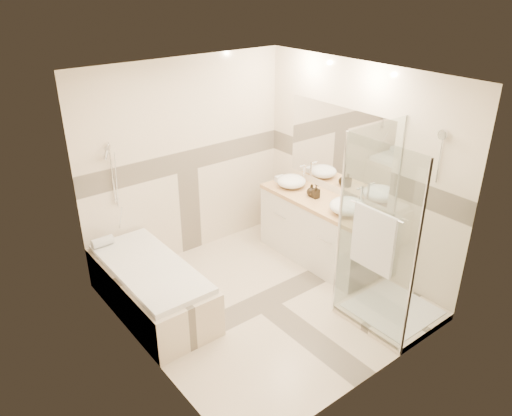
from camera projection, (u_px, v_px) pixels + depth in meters
room at (267, 199)px, 5.11m from camera, size 2.82×3.02×2.52m
bathtub at (151, 285)px, 5.37m from camera, size 0.75×1.70×0.56m
vanity at (318, 229)px, 6.27m from camera, size 0.58×1.62×0.85m
shower_enclosure at (384, 277)px, 5.17m from camera, size 0.96×0.93×2.04m
vessel_sink_near at (291, 181)px, 6.39m from camera, size 0.38×0.38×0.15m
vessel_sink_far at (348, 206)px, 5.70m from camera, size 0.42×0.42×0.17m
faucet_near at (304, 172)px, 6.48m from camera, size 0.11×0.03×0.26m
faucet_far at (361, 195)px, 5.79m from camera, size 0.11×0.03×0.28m
amenity_bottle_a at (316, 191)px, 6.07m from camera, size 0.08×0.08×0.17m
amenity_bottle_b at (311, 190)px, 6.13m from camera, size 0.15×0.15×0.15m
folded_towels at (283, 180)px, 6.52m from camera, size 0.16×0.24×0.07m
rolled_towel at (103, 242)px, 5.60m from camera, size 0.24×0.11×0.11m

